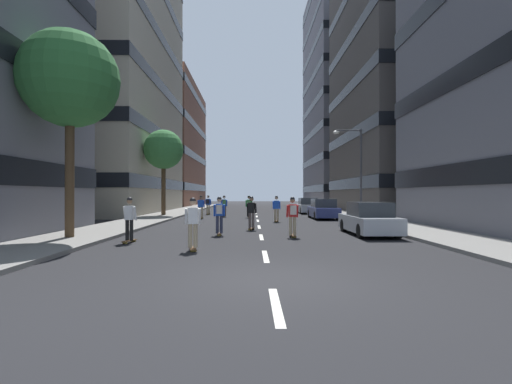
{
  "coord_description": "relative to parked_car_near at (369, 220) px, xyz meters",
  "views": [
    {
      "loc": [
        -0.41,
        -8.34,
        1.9
      ],
      "look_at": [
        0.0,
        29.41,
        2.09
      ],
      "focal_mm": 26.13,
      "sensor_mm": 36.0,
      "label": 1
    }
  ],
  "objects": [
    {
      "name": "lane_markings",
      "position": [
        -5.02,
        14.14,
        -0.7
      ],
      "size": [
        0.16,
        52.2,
        0.01
      ],
      "color": "silver",
      "rests_on": "ground_plane"
    },
    {
      "name": "ground_plane",
      "position": [
        -5.02,
        13.27,
        -0.7
      ],
      "size": [
        132.8,
        132.8,
        0.0
      ],
      "primitive_type": "plane",
      "color": "black"
    },
    {
      "name": "building_right_far",
      "position": [
        12.51,
        44.46,
        17.58
      ],
      "size": [
        16.11,
        20.86,
        36.38
      ],
      "color": "slate",
      "rests_on": "ground_plane"
    },
    {
      "name": "skater_5",
      "position": [
        -7.41,
        -4.68,
        0.29
      ],
      "size": [
        0.57,
        0.92,
        1.78
      ],
      "color": "brown",
      "rests_on": "ground_plane"
    },
    {
      "name": "skater_6",
      "position": [
        -6.93,
        -0.11,
        0.32
      ],
      "size": [
        0.55,
        0.91,
        1.78
      ],
      "color": "brown",
      "rests_on": "ground_plane"
    },
    {
      "name": "skater_2",
      "position": [
        -9.33,
        11.31,
        0.29
      ],
      "size": [
        0.55,
        0.91,
        1.78
      ],
      "color": "brown",
      "rests_on": "ground_plane"
    },
    {
      "name": "skater_1",
      "position": [
        -3.64,
        -0.87,
        0.32
      ],
      "size": [
        0.54,
        0.91,
        1.78
      ],
      "color": "brown",
      "rests_on": "ground_plane"
    },
    {
      "name": "parked_car_mid",
      "position": [
        0.0,
        11.09,
        0.0
      ],
      "size": [
        1.82,
        4.4,
        1.52
      ],
      "color": "navy",
      "rests_on": "ground_plane"
    },
    {
      "name": "parked_car_near",
      "position": [
        0.0,
        0.0,
        0.0
      ],
      "size": [
        1.82,
        4.4,
        1.52
      ],
      "color": "#B2B7BF",
      "rests_on": "ground_plane"
    },
    {
      "name": "streetlamp_right",
      "position": [
        2.16,
        9.8,
        3.44
      ],
      "size": [
        2.13,
        0.3,
        6.5
      ],
      "color": "#3F3F44",
      "rests_on": "sidewalk_right"
    },
    {
      "name": "skater_9",
      "position": [
        -10.2,
        -2.66,
        0.29
      ],
      "size": [
        0.57,
        0.92,
        1.78
      ],
      "color": "brown",
      "rests_on": "ground_plane"
    },
    {
      "name": "skater_4",
      "position": [
        -5.45,
        2.49,
        0.29
      ],
      "size": [
        0.57,
        0.92,
        1.78
      ],
      "color": "brown",
      "rests_on": "ground_plane"
    },
    {
      "name": "street_tree_mid",
      "position": [
        -12.89,
        -1.92,
        5.87
      ],
      "size": [
        3.94,
        3.94,
        8.44
      ],
      "color": "#4C3823",
      "rests_on": "sidewalk_left"
    },
    {
      "name": "building_left_far",
      "position": [
        -22.54,
        44.46,
        9.27
      ],
      "size": [
        16.11,
        23.3,
        19.77
      ],
      "color": "brown",
      "rests_on": "ground_plane"
    },
    {
      "name": "sidewalk_left",
      "position": [
        -12.89,
        16.04,
        -0.63
      ],
      "size": [
        3.31,
        60.86,
        0.14
      ],
      "primitive_type": "cube",
      "color": "gray",
      "rests_on": "ground_plane"
    },
    {
      "name": "skater_3",
      "position": [
        -7.73,
        13.57,
        0.32
      ],
      "size": [
        0.55,
        0.92,
        1.78
      ],
      "color": "brown",
      "rests_on": "ground_plane"
    },
    {
      "name": "sidewalk_right",
      "position": [
        2.86,
        16.04,
        -0.63
      ],
      "size": [
        3.31,
        60.86,
        0.14
      ],
      "primitive_type": "cube",
      "color": "gray",
      "rests_on": "ground_plane"
    },
    {
      "name": "skater_0",
      "position": [
        -3.77,
        7.97,
        0.29
      ],
      "size": [
        0.56,
        0.92,
        1.78
      ],
      "color": "brown",
      "rests_on": "ground_plane"
    },
    {
      "name": "street_tree_near",
      "position": [
        -12.89,
        14.22,
        4.91
      ],
      "size": [
        3.31,
        3.31,
        7.17
      ],
      "color": "#4C3823",
      "rests_on": "sidewalk_left"
    },
    {
      "name": "skater_8",
      "position": [
        -5.67,
        12.49,
        0.32
      ],
      "size": [
        0.53,
        0.9,
        1.78
      ],
      "color": "brown",
      "rests_on": "ground_plane"
    },
    {
      "name": "skater_7",
      "position": [
        -9.47,
        17.18,
        0.32
      ],
      "size": [
        0.56,
        0.92,
        1.78
      ],
      "color": "brown",
      "rests_on": "ground_plane"
    },
    {
      "name": "parked_car_far",
      "position": [
        0.0,
        18.94,
        0.0
      ],
      "size": [
        1.82,
        4.4,
        1.52
      ],
      "color": "#B2B7BF",
      "rests_on": "ground_plane"
    },
    {
      "name": "building_right_mid",
      "position": [
        12.51,
        20.97,
        14.04
      ],
      "size": [
        16.11,
        18.75,
        29.29
      ],
      "color": "#4C4744",
      "rests_on": "ground_plane"
    },
    {
      "name": "building_left_mid",
      "position": [
        -22.54,
        20.97,
        14.08
      ],
      "size": [
        16.11,
        21.34,
        29.38
      ],
      "color": "#B2A893",
      "rests_on": "ground_plane"
    }
  ]
}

